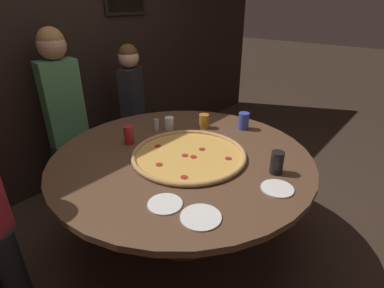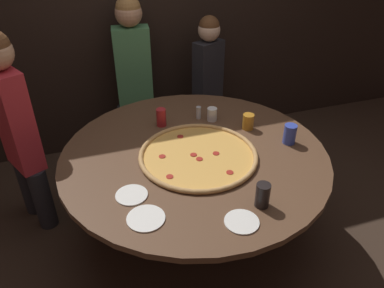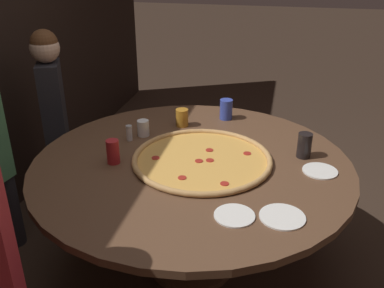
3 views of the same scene
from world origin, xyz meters
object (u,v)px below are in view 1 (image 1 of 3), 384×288
(drink_cup_beside_pizza, at_px, (244,121))
(white_plate_right_side, at_px, (277,188))
(white_plate_far_back, at_px, (201,217))
(condiment_shaker, at_px, (156,125))
(giant_pizza, at_px, (189,154))
(dining_table, at_px, (182,168))
(drink_cup_centre_back, at_px, (204,121))
(diner_side_right, at_px, (64,107))
(drink_cup_near_right, at_px, (129,135))
(drink_cup_near_left, at_px, (169,123))
(white_plate_beside_cup, at_px, (165,204))
(drink_cup_by_shaker, at_px, (277,163))
(diner_far_left, at_px, (133,102))

(drink_cup_beside_pizza, distance_m, white_plate_right_side, 0.87)
(white_plate_far_back, distance_m, condiment_shaker, 1.13)
(giant_pizza, bearing_deg, white_plate_far_back, -134.70)
(dining_table, relative_size, giant_pizza, 2.28)
(drink_cup_centre_back, xyz_separation_m, diner_side_right, (-0.63, 1.06, 0.06))
(drink_cup_near_right, distance_m, white_plate_right_side, 1.12)
(drink_cup_beside_pizza, relative_size, drink_cup_near_left, 1.36)
(drink_cup_near_right, bearing_deg, white_plate_far_back, -109.28)
(white_plate_right_side, bearing_deg, white_plate_beside_cup, 142.31)
(dining_table, distance_m, white_plate_right_side, 0.70)
(diner_side_right, bearing_deg, drink_cup_near_right, 100.56)
(drink_cup_near_right, relative_size, white_plate_right_side, 0.73)
(drink_cup_beside_pizza, xyz_separation_m, white_plate_beside_cup, (-1.13, -0.21, -0.06))
(white_plate_beside_cup, bearing_deg, white_plate_far_back, -79.96)
(drink_cup_near_left, relative_size, condiment_shaker, 1.04)
(condiment_shaker, bearing_deg, giant_pizza, -109.48)
(white_plate_far_back, relative_size, white_plate_right_side, 1.11)
(drink_cup_by_shaker, distance_m, diner_side_right, 1.86)
(dining_table, height_order, giant_pizza, giant_pizza)
(giant_pizza, xyz_separation_m, white_plate_right_side, (0.02, -0.63, -0.01))
(dining_table, bearing_deg, condiment_shaker, 67.28)
(dining_table, height_order, diner_far_left, diner_far_left)
(drink_cup_centre_back, height_order, white_plate_right_side, drink_cup_centre_back)
(drink_cup_beside_pizza, height_order, drink_cup_centre_back, drink_cup_beside_pizza)
(diner_side_right, bearing_deg, drink_cup_by_shaker, 108.15)
(white_plate_right_side, bearing_deg, drink_cup_centre_back, 62.72)
(dining_table, distance_m, diner_side_right, 1.26)
(giant_pizza, distance_m, diner_side_right, 1.30)
(giant_pizza, height_order, drink_cup_beside_pizza, drink_cup_beside_pizza)
(drink_cup_beside_pizza, xyz_separation_m, white_plate_right_side, (-0.63, -0.60, -0.06))
(drink_cup_centre_back, bearing_deg, drink_cup_by_shaker, -110.29)
(diner_side_right, bearing_deg, white_plate_far_back, 88.33)
(drink_cup_beside_pizza, distance_m, white_plate_beside_cup, 1.16)
(drink_cup_near_left, distance_m, condiment_shaker, 0.11)
(drink_cup_near_right, xyz_separation_m, diner_side_right, (-0.04, 0.81, 0.05))
(dining_table, bearing_deg, drink_cup_centre_back, 19.83)
(giant_pizza, xyz_separation_m, diner_side_right, (-0.17, 1.28, 0.10))
(drink_cup_near_right, bearing_deg, diner_far_left, 48.34)
(giant_pizza, xyz_separation_m, drink_cup_beside_pizza, (0.65, -0.04, 0.06))
(condiment_shaker, bearing_deg, white_plate_far_back, -123.41)
(white_plate_far_back, bearing_deg, drink_cup_beside_pizza, 20.80)
(diner_side_right, bearing_deg, condiment_shaker, 120.67)
(white_plate_far_back, height_order, white_plate_beside_cup, same)
(drink_cup_centre_back, bearing_deg, white_plate_far_back, -143.27)
(drink_cup_beside_pizza, bearing_deg, drink_cup_by_shaker, -132.65)
(drink_cup_near_right, distance_m, diner_side_right, 0.82)
(condiment_shaker, bearing_deg, drink_cup_centre_back, -41.73)
(dining_table, distance_m, white_plate_beside_cup, 0.58)
(dining_table, distance_m, condiment_shaker, 0.49)
(white_plate_beside_cup, bearing_deg, white_plate_right_side, -37.69)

